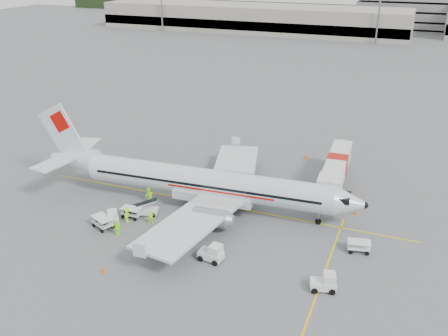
% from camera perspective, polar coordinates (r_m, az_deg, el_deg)
% --- Properties ---
extents(ground, '(360.00, 360.00, 0.00)m').
position_cam_1_polar(ground, '(57.35, -0.74, -4.23)').
color(ground, '#56595B').
extents(stripe_lead, '(44.00, 0.20, 0.01)m').
position_cam_1_polar(stripe_lead, '(57.34, -0.74, -4.22)').
color(stripe_lead, yellow).
rests_on(stripe_lead, ground).
extents(stripe_cross, '(0.20, 20.00, 0.01)m').
position_cam_1_polar(stripe_cross, '(47.50, 11.55, -11.24)').
color(stripe_cross, yellow).
rests_on(stripe_cross, ground).
extents(terminal_west, '(110.00, 22.00, 9.00)m').
position_cam_1_polar(terminal_west, '(187.90, 3.18, 16.74)').
color(terminal_west, gray).
rests_on(terminal_west, ground).
extents(parking_garage, '(62.00, 24.00, 14.00)m').
position_cam_1_polar(parking_garage, '(207.90, 24.08, 16.20)').
color(parking_garage, slate).
rests_on(parking_garage, ground).
extents(treeline, '(300.00, 3.00, 6.00)m').
position_cam_1_polar(treeline, '(223.99, 17.27, 16.49)').
color(treeline, black).
rests_on(treeline, ground).
extents(mast_center, '(3.20, 1.20, 22.00)m').
position_cam_1_polar(mast_center, '(166.26, 17.36, 17.14)').
color(mast_center, slate).
rests_on(mast_center, ground).
extents(aircraft, '(38.89, 31.28, 10.29)m').
position_cam_1_polar(aircraft, '(54.78, -2.02, 0.33)').
color(aircraft, silver).
rests_on(aircraft, ground).
extents(jet_bridge, '(3.75, 16.10, 4.19)m').
position_cam_1_polar(jet_bridge, '(61.96, 12.71, -0.48)').
color(jet_bridge, silver).
rests_on(jet_bridge, ground).
extents(belt_loader, '(4.72, 2.98, 2.40)m').
position_cam_1_polar(belt_loader, '(55.57, -9.32, -4.14)').
color(belt_loader, silver).
rests_on(belt_loader, ground).
extents(tug_fore, '(2.44, 1.81, 1.69)m').
position_cam_1_polar(tug_fore, '(44.44, 11.27, -12.61)').
color(tug_fore, silver).
rests_on(tug_fore, ground).
extents(tug_mid, '(2.39, 1.54, 1.75)m').
position_cam_1_polar(tug_mid, '(47.31, -1.52, -9.59)').
color(tug_mid, silver).
rests_on(tug_mid, ground).
extents(tug_aft, '(2.46, 2.29, 1.67)m').
position_cam_1_polar(tug_aft, '(54.28, -13.11, -5.62)').
color(tug_aft, silver).
rests_on(tug_aft, ground).
extents(cart_loaded_a, '(2.21, 1.32, 1.14)m').
position_cam_1_polar(cart_loaded_a, '(55.44, -10.53, -5.04)').
color(cart_loaded_a, silver).
rests_on(cart_loaded_a, ground).
extents(cart_loaded_b, '(2.81, 2.31, 1.27)m').
position_cam_1_polar(cart_loaded_b, '(54.04, -13.71, -6.06)').
color(cart_loaded_b, silver).
rests_on(cart_loaded_b, ground).
extents(cart_empty_a, '(2.48, 2.04, 1.12)m').
position_cam_1_polar(cart_empty_a, '(50.37, -4.71, -7.84)').
color(cart_empty_a, silver).
rests_on(cart_empty_a, ground).
extents(cart_empty_b, '(2.42, 1.74, 1.14)m').
position_cam_1_polar(cart_empty_b, '(50.38, 15.14, -8.65)').
color(cart_empty_b, silver).
rests_on(cart_empty_b, ground).
extents(cone_nose, '(0.37, 0.37, 0.60)m').
position_cam_1_polar(cone_nose, '(57.17, 14.83, -4.84)').
color(cone_nose, '#E65B0E').
rests_on(cone_nose, ground).
extents(cone_port, '(0.43, 0.43, 0.71)m').
position_cam_1_polar(cone_port, '(70.88, 9.36, 1.39)').
color(cone_port, '#E65B0E').
rests_on(cone_port, ground).
extents(cone_stbd, '(0.36, 0.36, 0.59)m').
position_cam_1_polar(cone_stbd, '(47.26, -13.64, -11.23)').
color(cone_stbd, '#E65B0E').
rests_on(cone_stbd, ground).
extents(crew_a, '(0.74, 0.67, 1.69)m').
position_cam_1_polar(crew_a, '(53.63, -8.36, -5.58)').
color(crew_a, '#9AFF15').
rests_on(crew_a, ground).
extents(crew_b, '(1.18, 1.15, 1.91)m').
position_cam_1_polar(crew_b, '(57.94, -8.57, -3.14)').
color(crew_b, '#9AFF15').
rests_on(crew_b, ground).
extents(crew_c, '(0.80, 1.21, 1.76)m').
position_cam_1_polar(crew_c, '(54.34, -10.98, -5.32)').
color(crew_c, '#9AFF15').
rests_on(crew_c, ground).
extents(crew_d, '(1.13, 0.58, 1.85)m').
position_cam_1_polar(crew_d, '(52.09, -12.07, -6.72)').
color(crew_d, '#9AFF15').
rests_on(crew_d, ground).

